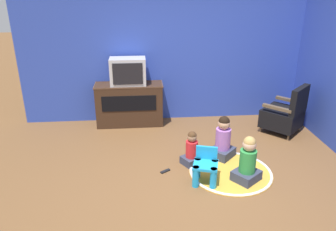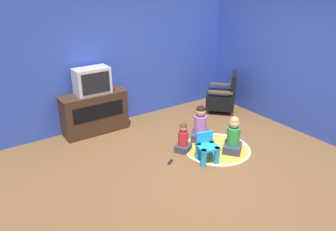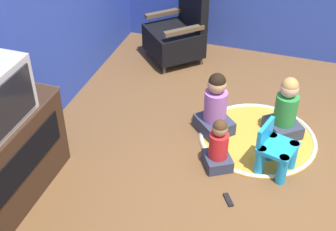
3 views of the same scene
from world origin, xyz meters
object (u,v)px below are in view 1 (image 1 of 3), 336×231
Objects in this scene: black_armchair at (285,115)px; television at (128,71)px; remote_control at (165,171)px; tv_cabinet at (130,104)px; child_watching_left at (192,150)px; child_watching_center at (223,140)px; child_watching_right at (248,162)px; yellow_kid_chair at (205,169)px.

television is at bearing -55.92° from black_armchair.
black_armchair is at bearing -5.30° from remote_control.
tv_cabinet is 1.87m from remote_control.
tv_cabinet reaches higher than remote_control.
child_watching_left is (0.93, -1.54, -0.80)m from television.
child_watching_center reaches higher than remote_control.
child_watching_center is (0.50, 0.15, 0.07)m from child_watching_left.
television reaches higher than child_watching_right.
yellow_kid_chair is at bearing -63.38° from remote_control.
television is at bearing 90.08° from child_watching_left.
black_armchair is 1.53m from child_watching_center.
child_watching_center reaches higher than yellow_kid_chair.
television reaches higher than child_watching_left.
remote_control is at bearing -73.36° from tv_cabinet.
tv_cabinet is 1.96× the size of television.
tv_cabinet reaches higher than child_watching_left.
tv_cabinet is 2.31m from yellow_kid_chair.
child_watching_right is (0.67, -0.51, 0.06)m from child_watching_left.
child_watching_left is (-1.80, -0.96, -0.11)m from black_armchair.
yellow_kid_chair is 0.51m from child_watching_left.
child_watching_right is 4.39× the size of remote_control.
television reaches higher than remote_control.
black_armchair reaches higher than tv_cabinet.
child_watching_left is at bearing -15.97° from black_armchair.
child_watching_center is 0.68m from child_watching_right.
tv_cabinet is 2.62m from child_watching_right.
yellow_kid_chair is at bearing -108.86° from child_watching_left.
tv_cabinet is at bearing 89.72° from child_watching_left.
television is (0.00, -0.02, 0.62)m from tv_cabinet.
tv_cabinet reaches higher than child_watching_right.
television is 2.42m from yellow_kid_chair.
yellow_kid_chair is at bearing -63.29° from tv_cabinet.
child_watching_left is at bearing -58.90° from television.
child_watching_center is at bearing -12.30° from black_armchair.
yellow_kid_chair is (1.03, -2.06, -0.20)m from tv_cabinet.
tv_cabinet is at bearing 73.78° from remote_control.
tv_cabinet is 1.88× the size of child_watching_right.
child_watching_left reaches higher than remote_control.
child_watching_left is 0.53m from child_watching_center.
child_watching_center is at bearing -13.93° from child_watching_left.
yellow_kid_chair is (1.03, -2.03, -0.82)m from television.
yellow_kid_chair is 0.62m from remote_control.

